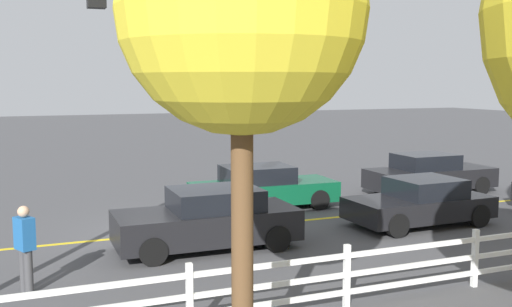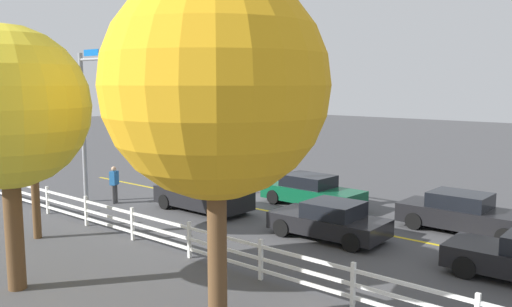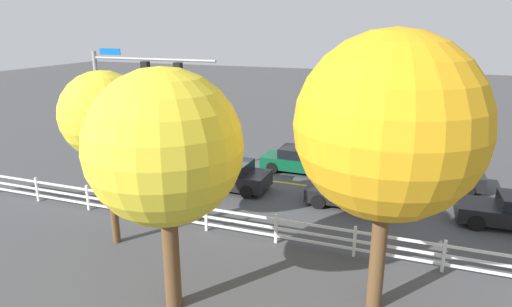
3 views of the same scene
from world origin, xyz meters
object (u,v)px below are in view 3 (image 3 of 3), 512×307
(car_0, at_px, (432,173))
(tree_0, at_px, (389,127))
(car_3, at_px, (226,175))
(pedestrian, at_px, (136,171))
(tree_1, at_px, (104,116))
(tree_2, at_px, (165,148))
(car_2, at_px, (303,161))
(car_1, at_px, (354,192))

(car_0, height_order, tree_0, tree_0)
(tree_0, bearing_deg, car_3, -42.33)
(car_0, xyz_separation_m, pedestrian, (13.69, 5.48, 0.24))
(tree_0, relative_size, tree_1, 1.22)
(car_3, xyz_separation_m, tree_2, (-2.44, 9.19, 4.06))
(car_3, distance_m, tree_1, 7.90)
(car_2, height_order, tree_1, tree_1)
(car_2, height_order, pedestrian, pedestrian)
(tree_1, bearing_deg, car_1, -139.88)
(car_0, height_order, tree_1, tree_1)
(car_0, xyz_separation_m, tree_1, (11.15, 10.44, 4.15))
(car_1, bearing_deg, tree_1, 38.37)
(tree_2, bearing_deg, car_1, -112.38)
(car_3, bearing_deg, tree_0, 138.07)
(tree_1, relative_size, tree_2, 0.93)
(car_3, height_order, tree_0, tree_0)
(pedestrian, bearing_deg, tree_2, -74.07)
(car_0, relative_size, pedestrian, 2.78)
(car_2, distance_m, tree_2, 13.57)
(car_1, relative_size, pedestrian, 2.44)
(car_1, bearing_deg, pedestrian, 7.22)
(car_1, xyz_separation_m, tree_1, (7.83, 6.60, 4.20))
(pedestrian, distance_m, tree_2, 10.76)
(car_0, relative_size, car_3, 1.08)
(tree_0, bearing_deg, tree_2, 20.24)
(tree_0, height_order, tree_2, tree_0)
(car_0, height_order, car_1, car_0)
(car_0, xyz_separation_m, tree_0, (1.68, 11.07, 4.65))
(car_1, distance_m, tree_1, 11.07)
(car_0, bearing_deg, car_1, -130.52)
(tree_0, distance_m, tree_1, 9.50)
(pedestrian, bearing_deg, car_1, -15.93)
(car_2, bearing_deg, tree_0, -64.12)
(car_2, distance_m, tree_0, 12.86)
(car_1, xyz_separation_m, tree_2, (3.81, 9.24, 4.13))
(car_1, bearing_deg, car_3, -1.24)
(car_0, relative_size, car_1, 1.14)
(car_0, xyz_separation_m, car_1, (3.32, 3.84, -0.05))
(car_1, relative_size, tree_0, 0.53)
(tree_1, bearing_deg, pedestrian, -62.86)
(car_2, height_order, car_3, car_3)
(car_2, bearing_deg, pedestrian, -141.48)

